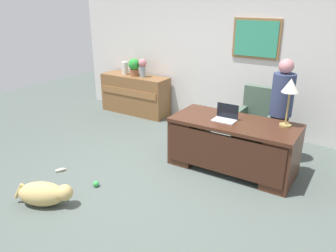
# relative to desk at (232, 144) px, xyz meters

# --- Properties ---
(ground_plane) EXTENTS (12.00, 12.00, 0.00)m
(ground_plane) POSITION_rel_desk_xyz_m (-0.72, -0.93, -0.41)
(ground_plane) COLOR #4C5651
(back_wall) EXTENTS (7.00, 0.16, 2.70)m
(back_wall) POSITION_rel_desk_xyz_m (-0.72, 1.67, 0.95)
(back_wall) COLOR silver
(back_wall) RESTS_ON ground_plane
(desk) EXTENTS (1.78, 0.81, 0.75)m
(desk) POSITION_rel_desk_xyz_m (0.00, 0.00, 0.00)
(desk) COLOR #422316
(desk) RESTS_ON ground_plane
(credenza) EXTENTS (1.52, 0.50, 0.82)m
(credenza) POSITION_rel_desk_xyz_m (-2.76, 1.32, 0.01)
(credenza) COLOR brown
(credenza) RESTS_ON ground_plane
(armchair) EXTENTS (0.60, 0.59, 1.03)m
(armchair) POSITION_rel_desk_xyz_m (0.06, 0.90, 0.06)
(armchair) COLOR #475B4C
(armchair) RESTS_ON ground_plane
(person_standing) EXTENTS (0.32, 0.32, 1.59)m
(person_standing) POSITION_rel_desk_xyz_m (0.48, 0.60, 0.41)
(person_standing) COLOR #262323
(person_standing) RESTS_ON ground_plane
(dog_lying) EXTENTS (0.71, 0.52, 0.30)m
(dog_lying) POSITION_rel_desk_xyz_m (-1.57, -2.06, -0.25)
(dog_lying) COLOR tan
(dog_lying) RESTS_ON ground_plane
(laptop) EXTENTS (0.32, 0.22, 0.22)m
(laptop) POSITION_rel_desk_xyz_m (-0.13, 0.01, 0.40)
(laptop) COLOR #B2B5BA
(laptop) RESTS_ON desk
(desk_lamp) EXTENTS (0.22, 0.22, 0.65)m
(desk_lamp) POSITION_rel_desk_xyz_m (0.65, 0.22, 0.86)
(desk_lamp) COLOR #9E8447
(desk_lamp) RESTS_ON desk
(vase_with_flowers) EXTENTS (0.17, 0.17, 0.38)m
(vase_with_flowers) POSITION_rel_desk_xyz_m (-2.55, 1.32, 0.64)
(vase_with_flowers) COLOR gray
(vase_with_flowers) RESTS_ON credenza
(vase_empty) EXTENTS (0.13, 0.13, 0.27)m
(vase_empty) POSITION_rel_desk_xyz_m (-3.02, 1.32, 0.55)
(vase_empty) COLOR silver
(vase_empty) RESTS_ON credenza
(potted_plant) EXTENTS (0.24, 0.24, 0.36)m
(potted_plant) POSITION_rel_desk_xyz_m (-2.77, 1.32, 0.62)
(potted_plant) COLOR brown
(potted_plant) RESTS_ON credenza
(dog_toy_ball) EXTENTS (0.08, 0.08, 0.08)m
(dog_toy_ball) POSITION_rel_desk_xyz_m (-1.34, -1.43, -0.37)
(dog_toy_ball) COLOR green
(dog_toy_ball) RESTS_ON ground_plane
(dog_toy_bone) EXTENTS (0.12, 0.16, 0.05)m
(dog_toy_bone) POSITION_rel_desk_xyz_m (-2.08, -1.40, -0.38)
(dog_toy_bone) COLOR beige
(dog_toy_bone) RESTS_ON ground_plane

